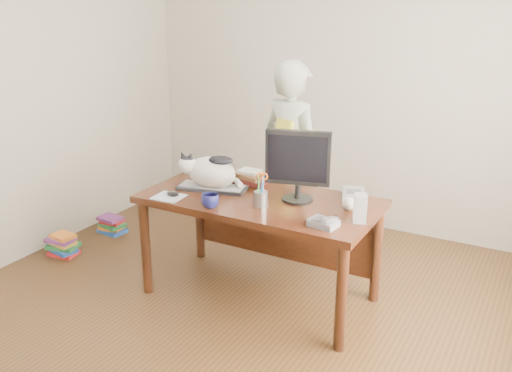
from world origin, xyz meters
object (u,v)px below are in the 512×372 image
object	(u,v)px
phone	(324,222)
book_pile_a	(63,245)
book_stack	(251,177)
monitor	(298,162)
speaker	(360,208)
desk	(265,214)
calculator	(354,194)
baseball	(349,204)
keyboard	(212,187)
book_pile_b	(112,225)
pen_cup	(261,197)
mouse	(173,194)
person	(292,159)
coffee_mug	(210,201)
cat	(210,171)

from	to	relation	value
phone	book_pile_a	xyz separation A→B (m)	(-2.33, 0.05, -0.69)
book_stack	monitor	bearing A→B (deg)	-15.03
phone	speaker	bearing A→B (deg)	56.00
desk	calculator	world-z (taller)	calculator
baseball	book_stack	bearing A→B (deg)	167.46
keyboard	phone	xyz separation A→B (m)	(0.95, -0.24, 0.01)
keyboard	speaker	bearing A→B (deg)	-16.12
desk	book_pile_b	world-z (taller)	desk
phone	pen_cup	bearing A→B (deg)	175.79
desk	mouse	world-z (taller)	mouse
person	monitor	bearing A→B (deg)	136.66
calculator	book_pile_b	distance (m)	2.39
book_pile_b	book_stack	bearing A→B (deg)	-3.44
monitor	phone	bearing A→B (deg)	-58.88
coffee_mug	book_stack	xyz separation A→B (m)	(-0.02, 0.57, -0.01)
speaker	book_pile_b	xyz separation A→B (m)	(-2.46, 0.43, -0.77)
calculator	mouse	bearing A→B (deg)	-171.13
speaker	book_pile_b	distance (m)	2.61
coffee_mug	baseball	distance (m)	0.89
mouse	phone	xyz separation A→B (m)	(1.10, 0.02, 0.00)
pen_cup	desk	bearing A→B (deg)	111.50
mouse	pen_cup	bearing A→B (deg)	8.42
monitor	book_pile_a	distance (m)	2.22
speaker	book_stack	xyz separation A→B (m)	(-0.95, 0.34, -0.05)
coffee_mug	calculator	world-z (taller)	coffee_mug
coffee_mug	book_pile_b	size ratio (longest dim) A/B	0.45
baseball	keyboard	bearing A→B (deg)	-175.05
keyboard	phone	size ratio (longest dim) A/B	2.81
baseball	book_stack	world-z (taller)	book_stack
keyboard	book_pile_a	world-z (taller)	keyboard
cat	book_stack	size ratio (longest dim) A/B	1.75
book_pile_a	calculator	bearing A→B (deg)	12.33
book_pile_a	desk	bearing A→B (deg)	9.03
desk	mouse	size ratio (longest dim) A/B	16.96
person	book_pile_a	distance (m)	2.03
person	keyboard	bearing A→B (deg)	93.00
pen_cup	book_pile_a	distance (m)	1.98
coffee_mug	calculator	bearing A→B (deg)	39.51
monitor	person	distance (m)	0.88
phone	person	distance (m)	1.28
coffee_mug	speaker	bearing A→B (deg)	14.43
desk	pen_cup	bearing A→B (deg)	-68.50
keyboard	baseball	size ratio (longest dim) A/B	6.13
monitor	pen_cup	bearing A→B (deg)	-143.94
speaker	person	xyz separation A→B (m)	(-0.88, 0.89, -0.04)
coffee_mug	speaker	world-z (taller)	speaker
monitor	pen_cup	xyz separation A→B (m)	(-0.16, -0.20, -0.21)
desk	baseball	distance (m)	0.64
phone	book_stack	size ratio (longest dim) A/B	0.68
mouse	book_pile_b	world-z (taller)	mouse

